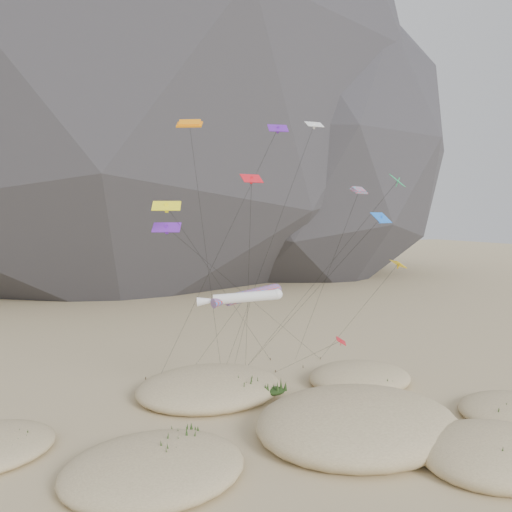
{
  "coord_description": "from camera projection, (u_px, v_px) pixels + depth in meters",
  "views": [
    {
      "loc": [
        -19.54,
        -29.05,
        18.21
      ],
      "look_at": [
        -1.23,
        12.0,
        14.45
      ],
      "focal_mm": 35.0,
      "sensor_mm": 36.0,
      "label": 1
    }
  ],
  "objects": [
    {
      "name": "multi_parafoil",
      "position": [
        358.0,
        194.0,
        49.83
      ],
      "size": [
        2.23,
        13.64,
        21.0
      ],
      "color": "#FF1A3C",
      "rests_on": "ground"
    },
    {
      "name": "delta_kites",
      "position": [
        309.0,
        211.0,
        45.41
      ],
      "size": [
        27.15,
        20.24,
        27.27
      ],
      "color": "red",
      "rests_on": "ground"
    },
    {
      "name": "dunes",
      "position": [
        292.0,
        439.0,
        39.0
      ],
      "size": [
        54.89,
        39.83,
        4.08
      ],
      "color": "#CCB789",
      "rests_on": "ground"
    },
    {
      "name": "dune_grass",
      "position": [
        307.0,
        437.0,
        39.05
      ],
      "size": [
        40.6,
        26.85,
        1.44
      ],
      "color": "black",
      "rests_on": "ground"
    },
    {
      "name": "ground",
      "position": [
        339.0,
        468.0,
        35.89
      ],
      "size": [
        500.0,
        500.0,
        0.0
      ],
      "primitive_type": "plane",
      "color": "#CCB789",
      "rests_on": "ground"
    },
    {
      "name": "orange_parafoil",
      "position": [
        190.0,
        128.0,
        47.52
      ],
      "size": [
        7.29,
        9.25,
        27.27
      ],
      "color": "orange",
      "rests_on": "ground"
    },
    {
      "name": "rainbow_tube_kite",
      "position": [
        250.0,
        295.0,
        46.07
      ],
      "size": [
        7.87,
        14.92,
        11.61
      ],
      "color": "red",
      "rests_on": "ground"
    },
    {
      "name": "white_tube_kite",
      "position": [
        242.0,
        298.0,
        44.53
      ],
      "size": [
        7.4,
        15.15,
        11.54
      ],
      "color": "silver",
      "rests_on": "ground"
    },
    {
      "name": "kite_stakes",
      "position": [
        245.0,
        370.0,
        57.84
      ],
      "size": [
        21.75,
        4.83,
        0.3
      ],
      "color": "#3F2D1E",
      "rests_on": "ground"
    },
    {
      "name": "rock_headland",
      "position": [
        127.0,
        21.0,
        140.45
      ],
      "size": [
        226.37,
        148.64,
        177.5
      ],
      "color": "black",
      "rests_on": "ground"
    }
  ]
}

